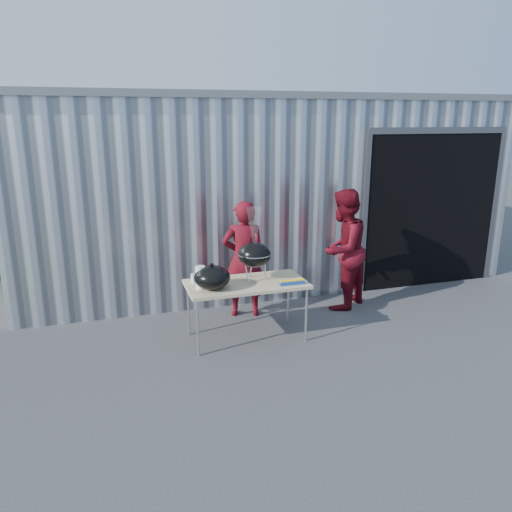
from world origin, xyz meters
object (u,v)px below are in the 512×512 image
object	(u,v)px
folding_table	(246,286)
person_bystander	(343,250)
kettle_grill	(254,248)
person_cook	(244,259)

from	to	relation	value
folding_table	person_bystander	xyz separation A→B (m)	(1.66, 0.64, 0.18)
person_bystander	kettle_grill	bearing A→B (deg)	-15.16
folding_table	person_bystander	size ratio (longest dim) A/B	0.85
folding_table	person_bystander	distance (m)	1.79
kettle_grill	person_cook	xyz separation A→B (m)	(0.06, 0.70, -0.34)
folding_table	kettle_grill	distance (m)	0.48
person_cook	person_bystander	distance (m)	1.47
kettle_grill	person_bystander	xyz separation A→B (m)	(1.53, 0.58, -0.29)
folding_table	person_cook	size ratio (longest dim) A/B	0.91
folding_table	person_bystander	world-z (taller)	person_bystander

